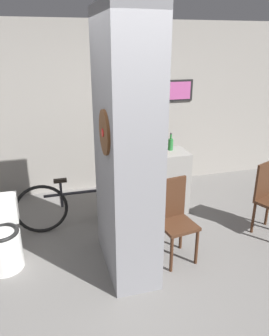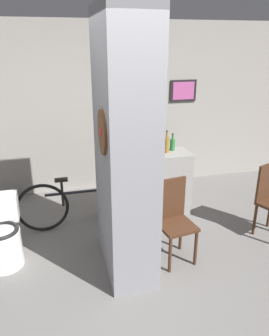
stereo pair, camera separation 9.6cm
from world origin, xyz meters
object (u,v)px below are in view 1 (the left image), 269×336
Objects in this scene: chair_near_pillar at (174,217)px; bicycle at (83,203)px; bottle_tall at (165,144)px; toilet at (2,239)px.

bicycle is (-0.89, 0.91, -0.16)m from chair_near_pillar.
bottle_tall is (1.17, 0.16, 0.65)m from bicycle.
bottle_tall is at bearing 7.82° from bicycle.
bottle_tall is (0.28, 1.07, 0.49)m from chair_near_pillar.
toilet is 1.08m from bicycle.
toilet reaches higher than bicycle.
toilet is at bearing 159.90° from chair_near_pillar.
bicycle is 5.34× the size of bottle_tall.
chair_near_pillar is (1.82, -0.35, 0.19)m from toilet.
bottle_tall reaches higher than toilet.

